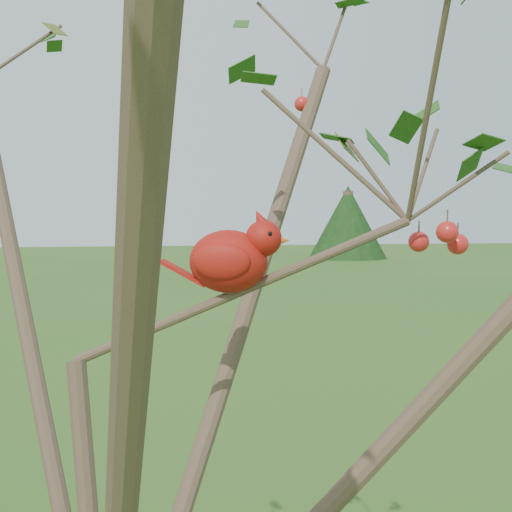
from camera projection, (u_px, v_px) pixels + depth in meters
The scene contains 3 objects.
crabapple_tree at pixel (113, 271), 1.02m from camera, with size 2.35×2.05×2.95m.
cardinal at pixel (233, 258), 1.15m from camera, with size 0.23×0.14×0.16m.
distant_trees at pixel (159, 231), 24.06m from camera, with size 38.81×12.90×3.40m.
Camera 1 is at (0.09, -1.07, 2.22)m, focal length 45.00 mm.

